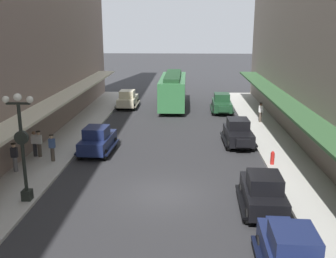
% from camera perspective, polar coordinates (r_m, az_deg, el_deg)
% --- Properties ---
extents(ground_plane, '(200.00, 200.00, 0.00)m').
position_cam_1_polar(ground_plane, '(20.14, -0.81, -9.37)').
color(ground_plane, '#2D2D30').
extents(sidewalk_left, '(3.00, 60.00, 0.15)m').
position_cam_1_polar(sidewalk_left, '(21.86, -21.05, -8.20)').
color(sidewalk_left, '#B7B5AD').
rests_on(sidewalk_left, ground).
extents(sidewalk_right, '(3.00, 60.00, 0.15)m').
position_cam_1_polar(sidewalk_right, '(21.06, 20.28, -9.00)').
color(sidewalk_right, '#B7B5AD').
rests_on(sidewalk_right, ground).
extents(parked_car_0, '(2.24, 4.30, 1.84)m').
position_cam_1_polar(parked_car_0, '(14.34, 17.39, -16.61)').
color(parked_car_0, '#19234C').
rests_on(parked_car_0, ground).
extents(parked_car_1, '(2.25, 4.30, 1.84)m').
position_cam_1_polar(parked_car_1, '(18.61, 13.59, -8.76)').
color(parked_car_1, black).
rests_on(parked_car_1, ground).
extents(parked_car_2, '(2.23, 4.29, 1.84)m').
position_cam_1_polar(parked_car_2, '(28.19, 10.12, -0.43)').
color(parked_car_2, black).
rests_on(parked_car_2, ground).
extents(parked_car_3, '(2.18, 4.27, 1.84)m').
position_cam_1_polar(parked_car_3, '(38.45, 7.79, 3.76)').
color(parked_car_3, '#193D23').
rests_on(parked_car_3, ground).
extents(parked_car_4, '(2.14, 4.26, 1.84)m').
position_cam_1_polar(parked_car_4, '(40.50, -5.86, 4.38)').
color(parked_car_4, beige).
rests_on(parked_car_4, ground).
extents(parked_car_5, '(2.30, 4.32, 1.84)m').
position_cam_1_polar(parked_car_5, '(26.39, -10.16, -1.48)').
color(parked_car_5, '#19234C').
rests_on(parked_car_5, ground).
extents(streetcar, '(2.55, 9.61, 3.46)m').
position_cam_1_polar(streetcar, '(40.39, 0.72, 5.81)').
color(streetcar, '#33723F').
rests_on(streetcar, ground).
extents(lamp_post_with_clock, '(1.42, 0.44, 5.16)m').
position_cam_1_polar(lamp_post_with_clock, '(19.35, -20.38, -1.93)').
color(lamp_post_with_clock, black).
rests_on(lamp_post_with_clock, sidewalk_left).
extents(fire_hydrant, '(0.24, 0.24, 0.82)m').
position_cam_1_polar(fire_hydrant, '(24.44, 14.89, -4.03)').
color(fire_hydrant, '#B21E19').
rests_on(fire_hydrant, sidewalk_right).
extents(pedestrian_0, '(0.36, 0.24, 1.64)m').
position_cam_1_polar(pedestrian_0, '(26.31, -18.76, -2.00)').
color(pedestrian_0, '#2D2D33').
rests_on(pedestrian_0, sidewalk_left).
extents(pedestrian_1, '(0.36, 0.28, 1.67)m').
position_cam_1_polar(pedestrian_1, '(34.69, 13.25, 2.40)').
color(pedestrian_1, '#4C4238').
rests_on(pedestrian_1, sidewalk_right).
extents(pedestrian_2, '(0.36, 0.28, 1.67)m').
position_cam_1_polar(pedestrian_2, '(23.99, -21.33, -3.80)').
color(pedestrian_2, slate).
rests_on(pedestrian_2, sidewalk_left).
extents(pedestrian_3, '(0.36, 0.28, 1.67)m').
position_cam_1_polar(pedestrian_3, '(26.14, -18.16, -2.01)').
color(pedestrian_3, '#4C4238').
rests_on(pedestrian_3, sidewalk_left).
extents(pedestrian_4, '(0.36, 0.28, 1.67)m').
position_cam_1_polar(pedestrian_4, '(25.06, -16.42, -2.59)').
color(pedestrian_4, '#4C4238').
rests_on(pedestrian_4, sidewalk_left).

